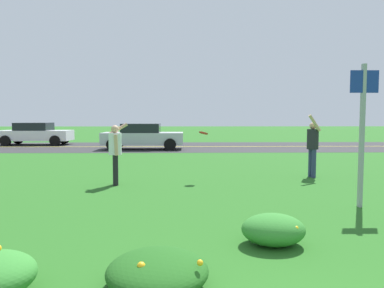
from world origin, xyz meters
TOP-DOWN VIEW (x-y plane):
  - ground_plane at (0.00, 10.50)m, footprint 120.00×120.00m
  - highway_strip at (0.00, 21.01)m, footprint 120.00×7.81m
  - highway_center_stripe at (0.00, 21.01)m, footprint 120.00×0.16m
  - daylily_clump_mid_center at (-1.14, 2.27)m, footprint 1.09×1.16m
  - daylily_clump_front_center at (0.42, 3.56)m, footprint 0.90×0.79m
  - sign_post_near_path at (2.71, 5.73)m, footprint 0.56×0.10m
  - person_thrower_white_shirt at (-2.68, 8.27)m, footprint 0.52×0.55m
  - person_catcher_dark_shirt at (3.02, 9.44)m, footprint 0.42×0.54m
  - frisbee_red at (-0.30, 8.91)m, footprint 0.28×0.27m
  - car_white_leftmost at (-10.59, 22.76)m, footprint 4.50×2.00m
  - car_silver_center_left at (-3.19, 19.25)m, footprint 4.50×2.00m

SIDE VIEW (x-z plane):
  - ground_plane at x=0.00m, z-range 0.00..0.00m
  - highway_strip at x=0.00m, z-range 0.00..0.01m
  - highway_center_stripe at x=0.00m, z-range 0.01..0.01m
  - daylily_clump_mid_center at x=-1.14m, z-range -0.01..0.38m
  - daylily_clump_front_center at x=0.42m, z-range 0.00..0.44m
  - car_white_leftmost at x=-10.59m, z-range 0.01..1.46m
  - car_silver_center_left at x=-3.19m, z-range 0.01..1.46m
  - person_thrower_white_shirt at x=-2.68m, z-range 0.13..1.79m
  - person_catcher_dark_shirt at x=3.02m, z-range 0.05..1.95m
  - frisbee_red at x=-0.30m, z-range 1.30..1.43m
  - sign_post_near_path at x=2.71m, z-range 0.29..3.16m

